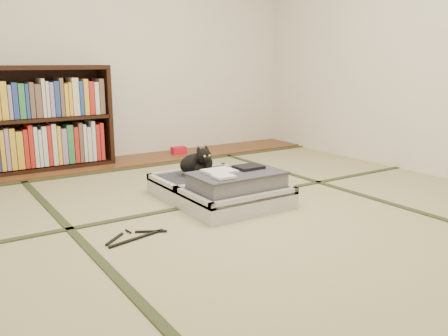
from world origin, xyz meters
TOP-DOWN VIEW (x-y plane):
  - floor at (0.00, 0.00)m, footprint 4.50×4.50m
  - wood_strip at (0.00, 2.00)m, footprint 4.00×0.50m
  - red_item at (0.58, 2.03)m, footprint 0.15×0.09m
  - tatami_borders at (0.00, 0.49)m, footprint 4.00×4.50m
  - bookcase at (-0.81, 2.07)m, footprint 1.32×0.30m
  - suitcase at (0.05, 0.39)m, footprint 0.69×0.92m
  - cat at (0.04, 0.68)m, footprint 0.31×0.31m
  - cable_coil at (0.22, 0.72)m, footprint 0.10×0.10m
  - hanger at (-0.73, 0.07)m, footprint 0.38×0.21m

SIDE VIEW (x-z plane):
  - floor at x=0.00m, z-range 0.00..0.00m
  - tatami_borders at x=0.00m, z-range 0.00..0.01m
  - hanger at x=-0.73m, z-range 0.00..0.01m
  - wood_strip at x=0.00m, z-range 0.00..0.02m
  - red_item at x=0.58m, z-range 0.02..0.09m
  - suitcase at x=0.05m, z-range -0.04..0.23m
  - cable_coil at x=0.22m, z-range 0.13..0.15m
  - cat at x=0.04m, z-range 0.10..0.35m
  - bookcase at x=-0.81m, z-range -0.01..0.91m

